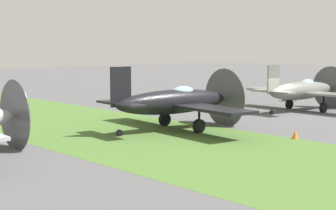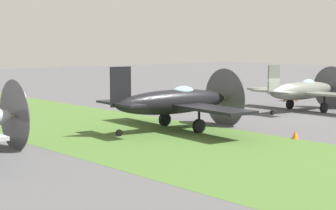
{
  "view_description": "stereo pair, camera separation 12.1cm",
  "coord_description": "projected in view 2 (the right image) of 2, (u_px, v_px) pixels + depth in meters",
  "views": [
    {
      "loc": [
        22.65,
        -30.66,
        4.81
      ],
      "look_at": [
        -0.74,
        -10.05,
        1.38
      ],
      "focal_mm": 59.27,
      "sensor_mm": 36.0,
      "label": 1
    },
    {
      "loc": [
        22.73,
        -30.57,
        4.81
      ],
      "look_at": [
        -0.74,
        -10.05,
        1.38
      ],
      "focal_mm": 59.27,
      "sensor_mm": 36.0,
      "label": 2
    }
  ],
  "objects": [
    {
      "name": "ground_plane",
      "position": [
        287.0,
        115.0,
        37.54
      ],
      "size": [
        160.0,
        160.0,
        0.0
      ],
      "primitive_type": "plane",
      "color": "#515154"
    },
    {
      "name": "fuel_drum",
      "position": [
        137.0,
        104.0,
        40.65
      ],
      "size": [
        0.6,
        0.6,
        0.9
      ],
      "primitive_type": "cylinder",
      "color": "#476633",
      "rests_on": "ground"
    },
    {
      "name": "supply_crate",
      "position": [
        290.0,
        97.0,
        47.08
      ],
      "size": [
        1.19,
        1.19,
        0.64
      ],
      "primitive_type": "cube",
      "rotation": [
        0.0,
        0.0,
        1.14
      ],
      "color": "olive",
      "rests_on": "ground"
    },
    {
      "name": "airplane_wingman",
      "position": [
        176.0,
        102.0,
        31.06
      ],
      "size": [
        10.73,
        8.5,
        3.81
      ],
      "rotation": [
        0.0,
        0.0,
        -0.09
      ],
      "color": "black",
      "rests_on": "ground"
    },
    {
      "name": "airplane_lead",
      "position": [
        304.0,
        91.0,
        39.81
      ],
      "size": [
        9.93,
        7.89,
        3.55
      ],
      "rotation": [
        0.0,
        0.0,
        -0.03
      ],
      "color": "slate",
      "rests_on": "ground"
    },
    {
      "name": "runway_marker_cone",
      "position": [
        295.0,
        135.0,
        28.24
      ],
      "size": [
        0.36,
        0.36,
        0.44
      ],
      "primitive_type": "cone",
      "color": "orange",
      "rests_on": "ground"
    },
    {
      "name": "grass_verge",
      "position": [
        138.0,
        136.0,
        29.18
      ],
      "size": [
        120.0,
        11.0,
        0.01
      ],
      "primitive_type": "cube",
      "color": "#476B2D",
      "rests_on": "ground"
    }
  ]
}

